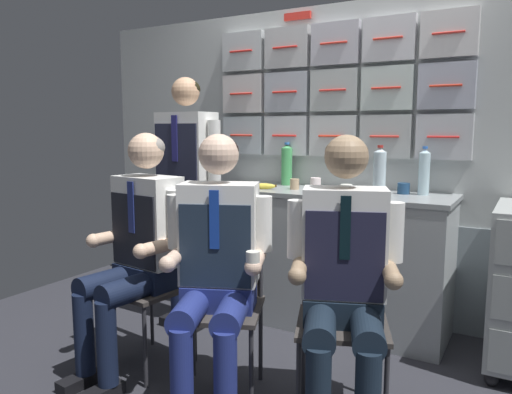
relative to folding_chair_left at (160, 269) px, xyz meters
name	(u,v)px	position (x,y,z in m)	size (l,w,h in m)	color
galley_bulkhead	(348,159)	(0.66, 1.23, 0.57)	(4.20, 0.14, 2.15)	#B4B9B7
galley_counter	(325,258)	(0.61, 0.95, -0.08)	(1.62, 0.53, 0.90)	#9FA5A7
folding_chair_left	(160,269)	(0.00, 0.00, 0.00)	(0.45, 0.45, 0.85)	#2D2D33
crew_member_left	(137,242)	(-0.02, -0.16, 0.19)	(0.51, 0.65, 1.29)	black
folding_chair_center	(223,286)	(0.48, -0.09, 0.00)	(0.52, 0.52, 0.85)	#2D2D33
crew_member_center	(216,259)	(0.54, -0.23, 0.18)	(0.56, 0.69, 1.29)	black
folding_chair_right	(342,299)	(1.06, 0.03, 0.00)	(0.51, 0.51, 0.85)	#2D2D33
crew_member_right	(344,270)	(1.12, -0.12, 0.18)	(0.55, 0.69, 1.29)	black
crew_member_standing	(187,182)	(-0.18, 0.49, 0.43)	(0.52, 0.27, 1.63)	black
water_bottle_blue_cap	(424,172)	(1.21, 1.07, 0.52)	(0.07, 0.07, 0.30)	silver
water_bottle_short	(379,172)	(0.99, 0.86, 0.52)	(0.08, 0.08, 0.31)	silver
water_bottle_clear	(287,165)	(0.24, 1.13, 0.52)	(0.08, 0.08, 0.31)	#47A45A
coffee_cup_spare	(316,183)	(0.51, 1.02, 0.41)	(0.07, 0.07, 0.08)	white
coffee_cup_white	(346,189)	(0.78, 0.87, 0.41)	(0.08, 0.08, 0.06)	white
espresso_cup_small	(404,188)	(1.09, 1.05, 0.41)	(0.08, 0.08, 0.07)	navy
paper_cup_tan	(295,184)	(0.39, 0.93, 0.41)	(0.06, 0.06, 0.07)	tan
snack_banana	(263,186)	(0.21, 0.83, 0.39)	(0.17, 0.10, 0.04)	yellow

